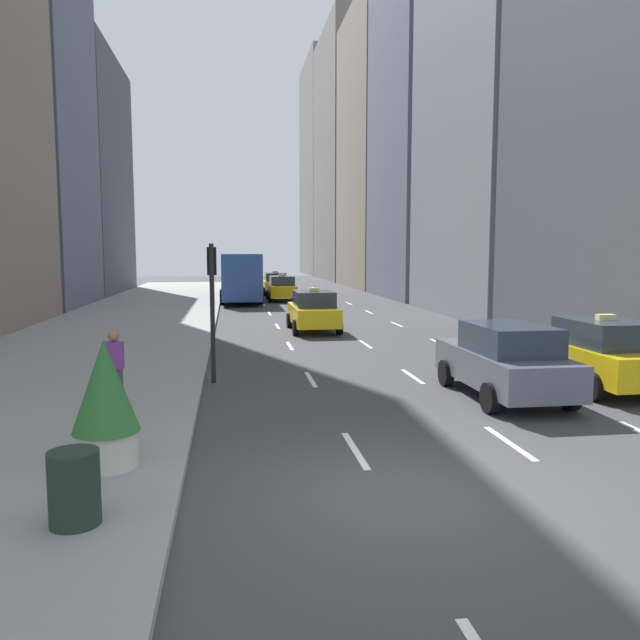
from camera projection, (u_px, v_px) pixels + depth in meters
ground_plane at (397, 494)px, 8.75m from camera, size 160.00×160.00×0.00m
sidewalk_left at (145, 312)px, 34.33m from camera, size 8.00×66.00×0.15m
lane_markings at (328, 318)px, 31.75m from camera, size 5.72×56.00×0.01m
building_row_right at (378, 148)px, 60.11m from camera, size 6.00×93.80×31.28m
taxi_lead at (275, 283)px, 49.47m from camera, size 2.02×4.40×1.87m
taxi_second at (282, 288)px, 43.10m from camera, size 2.02×4.40×1.87m
taxi_third at (313, 311)px, 26.61m from camera, size 2.02×4.40×1.87m
taxi_fourth at (599, 353)px, 15.52m from camera, size 2.02×4.40×1.87m
sedan_black_near at (505, 360)px, 14.44m from camera, size 2.02×4.43×1.74m
city_bus at (241, 275)px, 43.19m from camera, size 2.80×11.61×3.25m
trash_can at (74, 488)px, 7.40m from camera, size 0.60×0.60×0.90m
planter_with_shrub at (105, 402)px, 9.33m from camera, size 1.00×1.00×1.95m
pedestrian_near_curb at (115, 366)px, 12.74m from camera, size 0.36×0.22×1.65m
traffic_light_pole at (212, 290)px, 16.02m from camera, size 0.24×0.42×3.60m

